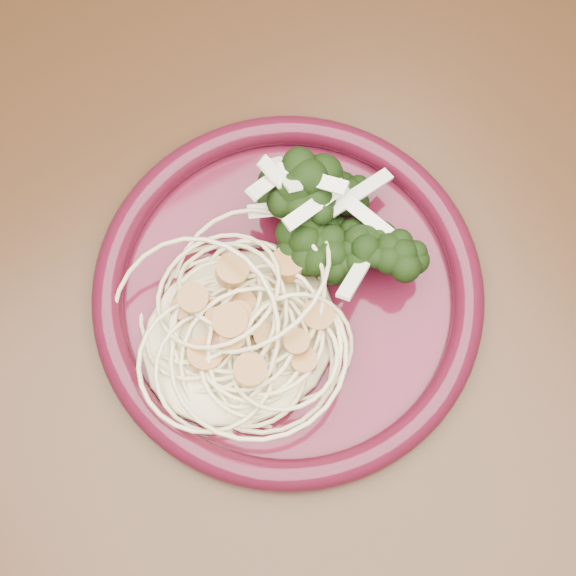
# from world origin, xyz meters

# --- Properties ---
(dining_table) EXTENTS (1.20, 0.80, 0.75)m
(dining_table) POSITION_xyz_m (0.00, 0.00, 0.65)
(dining_table) COLOR #472814
(dining_table) RESTS_ON ground
(dinner_plate) EXTENTS (0.35, 0.35, 0.02)m
(dinner_plate) POSITION_xyz_m (-0.04, 0.02, 0.76)
(dinner_plate) COLOR #4E0E1E
(dinner_plate) RESTS_ON dining_table
(spaghetti_pile) EXTENTS (0.17, 0.16, 0.03)m
(spaghetti_pile) POSITION_xyz_m (-0.09, 0.01, 0.77)
(spaghetti_pile) COLOR #FAEDAF
(spaghetti_pile) RESTS_ON dinner_plate
(scallop_cluster) EXTENTS (0.15, 0.15, 0.04)m
(scallop_cluster) POSITION_xyz_m (-0.09, 0.01, 0.81)
(scallop_cluster) COLOR #BF8442
(scallop_cluster) RESTS_ON spaghetti_pile
(broccoli_pile) EXTENTS (0.12, 0.16, 0.05)m
(broccoli_pile) POSITION_xyz_m (0.01, 0.03, 0.78)
(broccoli_pile) COLOR black
(broccoli_pile) RESTS_ON dinner_plate
(onion_garnish) EXTENTS (0.08, 0.11, 0.05)m
(onion_garnish) POSITION_xyz_m (0.01, 0.03, 0.81)
(onion_garnish) COLOR white
(onion_garnish) RESTS_ON broccoli_pile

